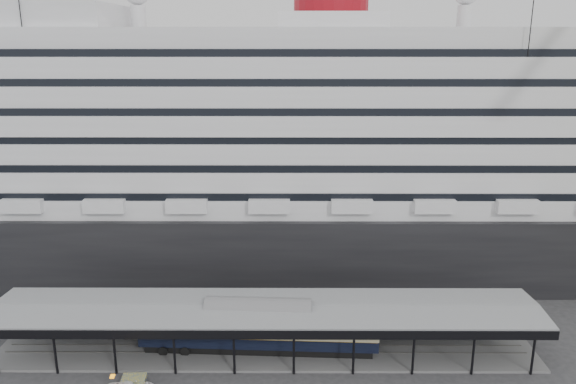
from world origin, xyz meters
name	(u,v)px	position (x,y,z in m)	size (l,w,h in m)	color
ground	(264,379)	(0.00, 0.00, 0.00)	(200.00, 200.00, 0.00)	#323234
cruise_ship	(273,135)	(0.05, 32.00, 18.35)	(130.00, 30.00, 43.90)	black
platform_canopy	(266,331)	(0.00, 5.00, 2.36)	(56.00, 9.18, 5.30)	slate
pullman_carriage	(259,326)	(-0.73, 5.00, 2.90)	(24.66, 4.34, 24.09)	black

